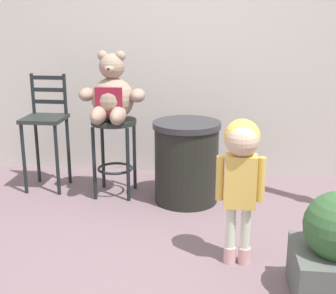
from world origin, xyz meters
The scene contains 7 objects.
ground_plane centered at (0.00, 0.00, 0.00)m, with size 24.00×24.00×0.00m, color #735C63.
building_wall centered at (0.00, 2.18, 1.54)m, with size 7.93×0.30×3.07m, color beige.
bar_stool_with_teddy centered at (-0.62, 1.33, 0.51)m, with size 0.40×0.40×0.70m.
teddy_bear centered at (-0.62, 1.30, 0.92)m, with size 0.58×0.52×0.60m.
child_walking centered at (0.46, 0.21, 0.70)m, with size 0.31×0.25×0.97m.
trash_bin centered at (0.03, 1.24, 0.36)m, with size 0.58×0.58×0.72m.
bar_chair_empty centered at (-1.29, 1.43, 0.61)m, with size 0.37×0.37×1.07m.
Camera 1 is at (0.33, -2.57, 1.58)m, focal length 49.28 mm.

